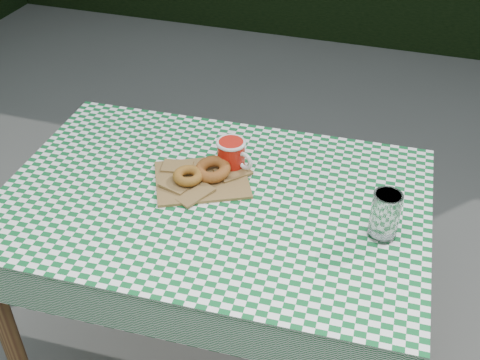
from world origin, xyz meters
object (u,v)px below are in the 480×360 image
(table, at_px, (216,284))
(drinking_glass, at_px, (385,216))
(paper_bag, at_px, (202,179))
(coffee_mug, at_px, (231,155))

(table, distance_m, drinking_glass, 0.68)
(table, relative_size, paper_bag, 4.44)
(paper_bag, distance_m, coffee_mug, 0.12)
(coffee_mug, bearing_deg, drinking_glass, 1.93)
(paper_bag, distance_m, drinking_glass, 0.57)
(table, relative_size, drinking_glass, 8.81)
(table, height_order, drinking_glass, drinking_glass)
(paper_bag, height_order, drinking_glass, drinking_glass)
(coffee_mug, height_order, drinking_glass, drinking_glass)
(table, bearing_deg, coffee_mug, 85.43)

